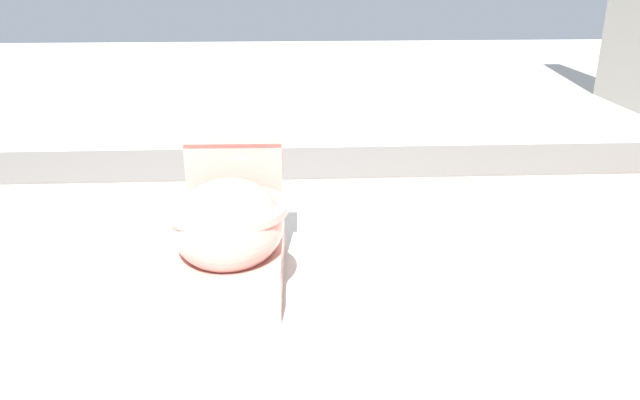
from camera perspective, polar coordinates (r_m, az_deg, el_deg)
ground_plane at (r=2.40m, az=-4.13°, el=-5.15°), size 14.00×14.00×0.00m
gravel_strip at (r=3.52m, az=4.29°, el=3.53°), size 0.56×8.00×0.01m
toilet at (r=2.14m, az=-8.03°, el=-2.17°), size 0.64×0.40×0.52m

